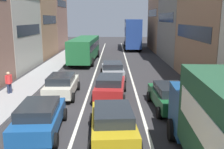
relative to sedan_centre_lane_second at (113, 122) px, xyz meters
name	(u,v)px	position (x,y,z in m)	size (l,w,h in m)	color
sidewalk_left	(44,72)	(-6.78, 14.05, -0.73)	(2.60, 64.00, 0.14)	#959595
lane_stripe_left	(95,73)	(-1.78, 14.05, -0.79)	(0.16, 60.00, 0.01)	silver
lane_stripe_right	(130,73)	(1.62, 14.05, -0.79)	(0.16, 60.00, 0.01)	silver
building_row_right	(207,21)	(9.82, 17.12, 4.12)	(7.20, 43.90, 11.33)	#9E7556
sedan_centre_lane_second	(113,122)	(0.00, 0.00, 0.00)	(2.30, 4.41, 1.49)	#B29319
wagon_left_lane_second	(40,117)	(-3.36, 0.59, 0.00)	(2.27, 4.40, 1.49)	#194C8C
hatchback_centre_lane_third	(110,86)	(-0.19, 6.12, 0.00)	(2.30, 4.41, 1.49)	#A51E1E
sedan_left_lane_third	(62,85)	(-3.50, 6.43, 0.00)	(2.12, 4.33, 1.49)	beige
coupe_centre_lane_fourth	(112,70)	(-0.08, 11.58, 0.00)	(2.28, 4.41, 1.49)	gray
sedan_right_lane_behind_truck	(170,96)	(3.30, 3.88, 0.00)	(2.22, 4.38, 1.49)	#19592D
bus_mid_queue_primary	(85,48)	(-3.47, 20.56, 0.96)	(3.05, 10.57, 2.90)	#1E6033
bus_far_queue_secondary	(132,33)	(3.25, 34.23, 2.03)	(2.98, 10.56, 5.06)	navy
pedestrian_near_kerb	(9,82)	(-7.18, 6.62, 0.15)	(0.34, 0.47, 1.66)	#262D47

